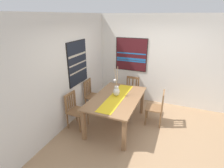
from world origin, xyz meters
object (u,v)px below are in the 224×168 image
chair_1 (157,107)px  painting_on_side_wall (131,55)px  dining_table (117,101)px  chair_2 (92,95)px  centerpiece_vase (116,91)px  chair_3 (75,109)px  painting_on_back_wall (77,63)px  chair_0 (131,91)px

chair_1 → painting_on_side_wall: (1.23, 1.07, 1.01)m
painting_on_side_wall → dining_table: bearing=-175.0°
chair_1 → chair_2: size_ratio=0.98×
centerpiece_vase → painting_on_side_wall: (1.60, 0.11, 0.57)m
dining_table → chair_2: 1.08m
chair_3 → painting_on_side_wall: bearing=-20.3°
dining_table → chair_1: 1.04m
painting_on_side_wall → painting_on_back_wall: bearing=146.8°
chair_1 → chair_3: (-0.88, 1.85, 0.00)m
centerpiece_vase → chair_3: size_ratio=0.82×
painting_on_back_wall → chair_3: bearing=-159.5°
chair_0 → chair_1: (-0.78, -0.89, 0.01)m
chair_0 → chair_1: 1.19m
chair_2 → painting_on_side_wall: (1.21, -0.80, 1.01)m
centerpiece_vase → chair_2: bearing=66.8°
chair_0 → painting_on_back_wall: (-1.08, 1.18, 1.03)m
chair_0 → chair_2: bearing=127.9°
chair_3 → centerpiece_vase: bearing=-59.9°
chair_1 → centerpiece_vase: bearing=110.7°
centerpiece_vase → painting_on_side_wall: 1.70m
chair_2 → painting_on_side_wall: 1.77m
centerpiece_vase → chair_0: 1.23m
dining_table → centerpiece_vase: 0.25m
centerpiece_vase → chair_2: (0.39, 0.91, -0.43)m
chair_0 → chair_2: chair_2 is taller
painting_on_back_wall → chair_2: bearing=-32.3°
dining_table → chair_0: (1.23, -0.03, -0.22)m
centerpiece_vase → chair_0: size_ratio=0.84×
dining_table → painting_on_back_wall: (0.15, 1.15, 0.81)m
chair_1 → dining_table: bearing=115.9°
painting_on_back_wall → dining_table: bearing=-97.5°
centerpiece_vase → painting_on_side_wall: bearing=3.8°
chair_1 → painting_on_back_wall: (-0.30, 2.07, 1.02)m
dining_table → centerpiece_vase: centerpiece_vase is taller
chair_3 → painting_on_side_wall: painting_on_side_wall is taller
dining_table → painting_on_side_wall: (1.68, 0.15, 0.81)m
chair_2 → painting_on_side_wall: painting_on_side_wall is taller
dining_table → painting_on_back_wall: size_ratio=1.58×
chair_1 → chair_2: bearing=89.3°
chair_2 → chair_3: 0.90m
painting_on_back_wall → chair_1: bearing=-81.9°
chair_0 → centerpiece_vase: bearing=176.6°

